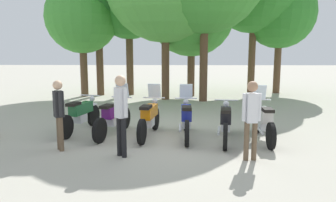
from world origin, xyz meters
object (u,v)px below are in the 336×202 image
Objects in this scene: motorcycle_3 at (186,118)px; tree_0 at (82,17)px; person_2 at (121,109)px; motorcycle_1 at (114,116)px; person_1 at (251,115)px; person_0 at (59,110)px; tree_2 at (129,6)px; motorcycle_4 at (226,122)px; motorcycle_0 at (81,114)px; motorcycle_5 at (263,120)px; tree_4 at (192,13)px; tree_7 at (280,13)px; motorcycle_2 at (149,117)px.

motorcycle_3 is 9.65m from tree_0.
motorcycle_1 is at bearing 59.94° from person_2.
motorcycle_1 is 3.86m from person_1.
person_0 is 10.08m from tree_2.
motorcycle_3 is 1.01× the size of motorcycle_4.
person_0 reaches higher than motorcycle_1.
person_1 is (0.30, -1.49, 0.48)m from motorcycle_4.
motorcycle_0 is 5.00m from motorcycle_5.
tree_4 is (5.32, 0.22, 0.20)m from tree_0.
motorcycle_0 is 8.67m from tree_2.
person_2 is at bearing 114.57° from motorcycle_5.
person_2 is at bearing -70.07° from tree_0.
motorcycle_5 is at bearing -108.70° from tree_7.
tree_2 is at bearing 18.34° from motorcycle_3.
motorcycle_5 is at bearing -23.33° from person_2.
motorcycle_0 is 1.79m from person_0.
motorcycle_0 is at bearing 79.23° from person_2.
person_1 is at bearing -105.45° from motorcycle_0.
tree_4 is at bearing -144.75° from person_0.
motorcycle_4 is at bearing -85.03° from motorcycle_1.
motorcycle_4 is (2.97, -0.52, -0.01)m from motorcycle_1.
tree_7 reaches higher than tree_0.
motorcycle_3 is 0.39× the size of tree_0.
tree_4 is at bearing 12.57° from motorcycle_5.
motorcycle_2 is 0.99× the size of motorcycle_3.
tree_0 is 0.93× the size of tree_7.
person_2 reaches higher than motorcycle_5.
person_0 is 0.27× the size of tree_2.
tree_0 reaches higher than motorcycle_3.
motorcycle_4 is at bearing -17.72° from person_2.
person_1 is at bearing -57.12° from tree_0.
motorcycle_4 is (1.98, -0.42, -0.01)m from motorcycle_2.
tree_0 is at bearing -171.61° from tree_7.
motorcycle_5 is at bearing -49.13° from tree_0.
person_0 is at bearing 111.38° from motorcycle_4.
tree_4 reaches higher than motorcycle_1.
motorcycle_0 is at bearing -122.99° from person_1.
motorcycle_0 is 0.38× the size of tree_0.
person_0 reaches higher than motorcycle_4.
motorcycle_1 is 0.98× the size of motorcycle_3.
tree_7 is (4.15, 9.45, 3.67)m from motorcycle_4.
person_2 reaches higher than person_0.
tree_4 reaches higher than motorcycle_4.
tree_0 is (-2.86, 7.47, 3.34)m from motorcycle_1.
tree_4 is (2.46, 7.68, 3.54)m from motorcycle_1.
motorcycle_2 is 9.18m from tree_2.
tree_4 is (1.48, 7.78, 3.54)m from motorcycle_2.
person_2 is 10.50m from tree_2.
tree_4 is 4.82m from tree_7.
motorcycle_2 is 11.51m from tree_7.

